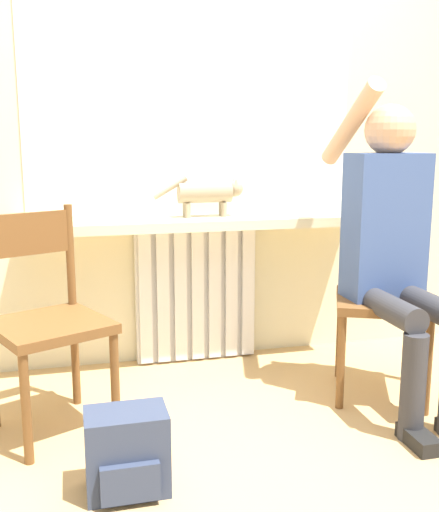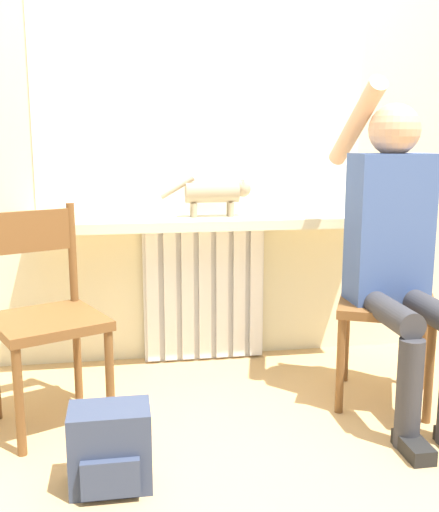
# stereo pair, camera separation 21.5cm
# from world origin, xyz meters

# --- Properties ---
(ground_plane) EXTENTS (12.00, 12.00, 0.00)m
(ground_plane) POSITION_xyz_m (0.00, 0.00, 0.00)
(ground_plane) COLOR tan
(wall_with_window) EXTENTS (7.00, 0.06, 2.70)m
(wall_with_window) POSITION_xyz_m (0.00, 1.23, 1.35)
(wall_with_window) COLOR beige
(wall_with_window) RESTS_ON ground_plane
(radiator) EXTENTS (0.65, 0.08, 0.74)m
(radiator) POSITION_xyz_m (-0.00, 1.15, 0.37)
(radiator) COLOR white
(radiator) RESTS_ON ground_plane
(windowsill) EXTENTS (1.78, 0.30, 0.05)m
(windowsill) POSITION_xyz_m (0.00, 1.05, 0.76)
(windowsill) COLOR beige
(windowsill) RESTS_ON radiator
(window_glass) EXTENTS (1.71, 0.01, 1.38)m
(window_glass) POSITION_xyz_m (0.00, 1.20, 1.48)
(window_glass) COLOR white
(window_glass) RESTS_ON windowsill
(chair_left) EXTENTS (0.55, 0.55, 0.91)m
(chair_left) POSITION_xyz_m (-0.75, 0.53, 0.48)
(chair_left) COLOR brown
(chair_left) RESTS_ON ground_plane
(chair_right) EXTENTS (0.55, 0.55, 0.91)m
(chair_right) POSITION_xyz_m (0.75, 0.53, 0.48)
(chair_right) COLOR brown
(chair_right) RESTS_ON ground_plane
(person) EXTENTS (0.36, 0.99, 1.44)m
(person) POSITION_xyz_m (0.74, 0.43, 0.75)
(person) COLOR #333338
(person) RESTS_ON ground_plane
(cat) EXTENTS (0.47, 0.10, 0.21)m
(cat) POSITION_xyz_m (0.06, 1.09, 0.91)
(cat) COLOR #9E896B
(cat) RESTS_ON windowsill
(backpack) EXTENTS (0.28, 0.21, 0.29)m
(backpack) POSITION_xyz_m (-0.49, -0.02, 0.14)
(backpack) COLOR #333D56
(backpack) RESTS_ON ground_plane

